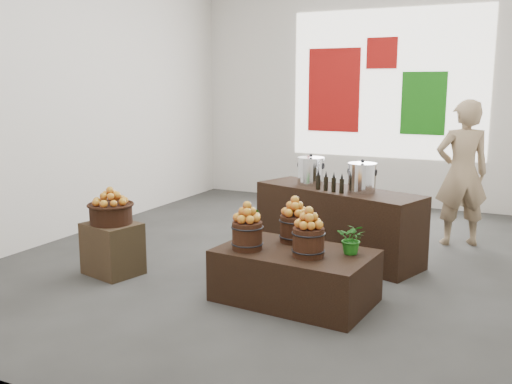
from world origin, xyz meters
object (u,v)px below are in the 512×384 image
at_px(counter, 337,223).
at_px(shopper, 462,173).
at_px(crate, 113,249).
at_px(wicker_basket, 111,214).
at_px(stock_pot_left, 311,172).
at_px(stock_pot_center, 362,179).
at_px(display_table, 295,275).

bearing_deg(counter, shopper, 63.13).
distance_m(crate, wicker_basket, 0.38).
xyz_separation_m(stock_pot_left, stock_pot_center, (0.69, -0.23, 0.00)).
xyz_separation_m(wicker_basket, counter, (1.98, 1.61, -0.25)).
xyz_separation_m(display_table, counter, (-0.06, 1.49, 0.16)).
bearing_deg(shopper, wicker_basket, 15.87).
bearing_deg(wicker_basket, crate, 0.00).
bearing_deg(shopper, counter, 18.97).
relative_size(stock_pot_center, shopper, 0.17).
bearing_deg(shopper, crate, 15.87).
distance_m(wicker_basket, stock_pot_center, 2.75).
relative_size(counter, stock_pot_left, 6.47).
bearing_deg(stock_pot_center, wicker_basket, -146.53).
distance_m(stock_pot_center, shopper, 1.59).
distance_m(wicker_basket, display_table, 2.08).
height_order(display_table, stock_pot_left, stock_pot_left).
distance_m(crate, counter, 2.55).
height_order(stock_pot_center, shopper, shopper).
bearing_deg(crate, display_table, 3.37).
bearing_deg(counter, crate, -122.04).
bearing_deg(counter, wicker_basket, -122.04).
relative_size(counter, stock_pot_center, 6.47).
relative_size(wicker_basket, display_table, 0.31).
relative_size(wicker_basket, stock_pot_left, 1.44).
bearing_deg(crate, counter, 39.14).
relative_size(crate, display_table, 0.39).
bearing_deg(stock_pot_left, counter, -18.82).
xyz_separation_m(counter, stock_pot_center, (0.30, -0.10, 0.56)).
xyz_separation_m(crate, wicker_basket, (0.00, 0.00, 0.38)).
bearing_deg(crate, wicker_basket, 0.00).
relative_size(display_table, stock_pot_left, 4.56).
xyz_separation_m(crate, display_table, (2.04, 0.12, -0.03)).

